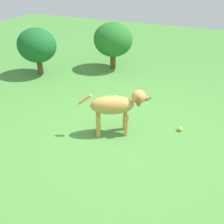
# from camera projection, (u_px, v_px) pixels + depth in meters

# --- Properties ---
(ground) EXTENTS (14.00, 14.00, 0.00)m
(ground) POSITION_uv_depth(u_px,v_px,m) (125.00, 140.00, 3.36)
(ground) COLOR #478438
(dog) EXTENTS (0.86, 0.48, 0.63)m
(dog) POSITION_uv_depth(u_px,v_px,m) (116.00, 106.00, 3.29)
(dog) COLOR #C69347
(dog) RESTS_ON ground
(tennis_ball_0) EXTENTS (0.07, 0.07, 0.07)m
(tennis_ball_0) POSITION_uv_depth(u_px,v_px,m) (180.00, 129.00, 3.52)
(tennis_ball_0) COLOR #CFD33F
(tennis_ball_0) RESTS_ON ground
(tennis_ball_1) EXTENTS (0.07, 0.07, 0.07)m
(tennis_ball_1) POSITION_uv_depth(u_px,v_px,m) (116.00, 97.00, 4.33)
(tennis_ball_1) COLOR yellow
(tennis_ball_1) RESTS_ON ground
(water_bowl) EXTENTS (0.22, 0.22, 0.06)m
(water_bowl) POSITION_uv_depth(u_px,v_px,m) (121.00, 105.00, 4.10)
(water_bowl) COLOR blue
(water_bowl) RESTS_ON ground
(shrub_near) EXTENTS (0.82, 0.74, 0.97)m
(shrub_near) POSITION_uv_depth(u_px,v_px,m) (113.00, 40.00, 5.27)
(shrub_near) COLOR brown
(shrub_near) RESTS_ON ground
(shrub_far) EXTENTS (0.79, 0.71, 0.93)m
(shrub_far) POSITION_uv_depth(u_px,v_px,m) (37.00, 46.00, 5.01)
(shrub_far) COLOR brown
(shrub_far) RESTS_ON ground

